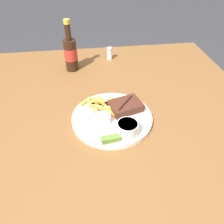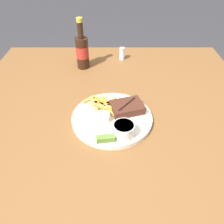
% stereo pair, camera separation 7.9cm
% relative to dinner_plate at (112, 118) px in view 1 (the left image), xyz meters
% --- Properties ---
extents(ground_plane, '(12.00, 12.00, 0.00)m').
position_rel_dinner_plate_xyz_m(ground_plane, '(0.00, 0.00, -0.73)').
color(ground_plane, '#333338').
extents(dining_table, '(1.21, 1.30, 0.73)m').
position_rel_dinner_plate_xyz_m(dining_table, '(0.00, 0.00, -0.08)').
color(dining_table, brown).
rests_on(dining_table, ground_plane).
extents(dinner_plate, '(0.30, 0.30, 0.02)m').
position_rel_dinner_plate_xyz_m(dinner_plate, '(0.00, 0.00, 0.00)').
color(dinner_plate, silver).
rests_on(dinner_plate, dining_table).
extents(steak_portion, '(0.14, 0.12, 0.03)m').
position_rel_dinner_plate_xyz_m(steak_portion, '(0.06, 0.03, 0.02)').
color(steak_portion, '#472319').
rests_on(steak_portion, dinner_plate).
extents(fries_pile, '(0.14, 0.14, 0.02)m').
position_rel_dinner_plate_xyz_m(fries_pile, '(-0.04, 0.06, 0.02)').
color(fries_pile, gold).
rests_on(fries_pile, dinner_plate).
extents(coleslaw_cup, '(0.07, 0.07, 0.05)m').
position_rel_dinner_plate_xyz_m(coleslaw_cup, '(0.04, -0.10, 0.04)').
color(coleslaw_cup, white).
rests_on(coleslaw_cup, dinner_plate).
extents(dipping_sauce_cup, '(0.05, 0.05, 0.03)m').
position_rel_dinner_plate_xyz_m(dipping_sauce_cup, '(-0.03, -0.03, 0.03)').
color(dipping_sauce_cup, silver).
rests_on(dipping_sauce_cup, dinner_plate).
extents(pickle_spear, '(0.06, 0.03, 0.02)m').
position_rel_dinner_plate_xyz_m(pickle_spear, '(-0.02, -0.12, 0.02)').
color(pickle_spear, '#567A2D').
rests_on(pickle_spear, dinner_plate).
extents(fork_utensil, '(0.12, 0.08, 0.00)m').
position_rel_dinner_plate_xyz_m(fork_utensil, '(-0.07, 0.04, 0.01)').
color(fork_utensil, '#B7B7BC').
rests_on(fork_utensil, dinner_plate).
extents(beer_bottle, '(0.06, 0.06, 0.25)m').
position_rel_dinner_plate_xyz_m(beer_bottle, '(-0.15, 0.41, 0.08)').
color(beer_bottle, black).
rests_on(beer_bottle, dining_table).
extents(salt_shaker, '(0.03, 0.03, 0.07)m').
position_rel_dinner_plate_xyz_m(salt_shaker, '(0.05, 0.49, 0.02)').
color(salt_shaker, white).
rests_on(salt_shaker, dining_table).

